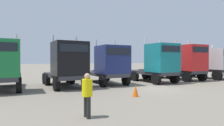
# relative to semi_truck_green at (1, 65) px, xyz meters

# --- Properties ---
(ground) EXTENTS (200.00, 200.00, 0.00)m
(ground) POSITION_rel_semi_truck_green_xyz_m (10.62, -3.26, -1.85)
(ground) COLOR gray
(semi_truck_green) EXTENTS (2.77, 6.16, 4.15)m
(semi_truck_green) POSITION_rel_semi_truck_green_xyz_m (0.00, 0.00, 0.00)
(semi_truck_green) COLOR #333338
(semi_truck_green) RESTS_ON ground
(semi_truck_black) EXTENTS (3.04, 5.98, 4.19)m
(semi_truck_black) POSITION_rel_semi_truck_green_xyz_m (4.56, -0.08, 0.01)
(semi_truck_black) COLOR #333338
(semi_truck_black) RESTS_ON ground
(semi_truck_navy) EXTENTS (2.89, 6.34, 4.02)m
(semi_truck_navy) POSITION_rel_semi_truck_green_xyz_m (8.32, 0.46, -0.06)
(semi_truck_navy) COLOR #333338
(semi_truck_navy) RESTS_ON ground
(semi_truck_teal) EXTENTS (2.83, 5.87, 4.31)m
(semi_truck_teal) POSITION_rel_semi_truck_green_xyz_m (13.20, -0.23, 0.09)
(semi_truck_teal) COLOR #333338
(semi_truck_teal) RESTS_ON ground
(semi_truck_red) EXTENTS (2.71, 6.49, 4.36)m
(semi_truck_red) POSITION_rel_semi_truck_green_xyz_m (17.33, 0.34, 0.08)
(semi_truck_red) COLOR #333338
(semi_truck_red) RESTS_ON ground
(semi_truck_silver) EXTENTS (2.95, 6.33, 4.09)m
(semi_truck_silver) POSITION_rel_semi_truck_green_xyz_m (21.47, 0.30, 0.01)
(semi_truck_silver) COLOR #333338
(semi_truck_silver) RESTS_ON ground
(visitor_in_hivis) EXTENTS (0.43, 0.45, 1.71)m
(visitor_in_hivis) POSITION_rel_semi_truck_green_xyz_m (3.76, -8.24, -0.86)
(visitor_in_hivis) COLOR black
(visitor_in_hivis) RESTS_ON ground
(traffic_cone_near) EXTENTS (0.36, 0.36, 0.70)m
(traffic_cone_near) POSITION_rel_semi_truck_green_xyz_m (7.62, -5.35, -1.50)
(traffic_cone_near) COLOR #F2590C
(traffic_cone_near) RESTS_ON ground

